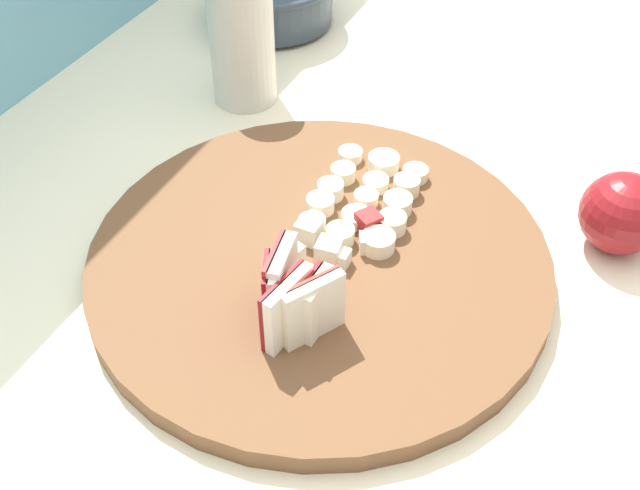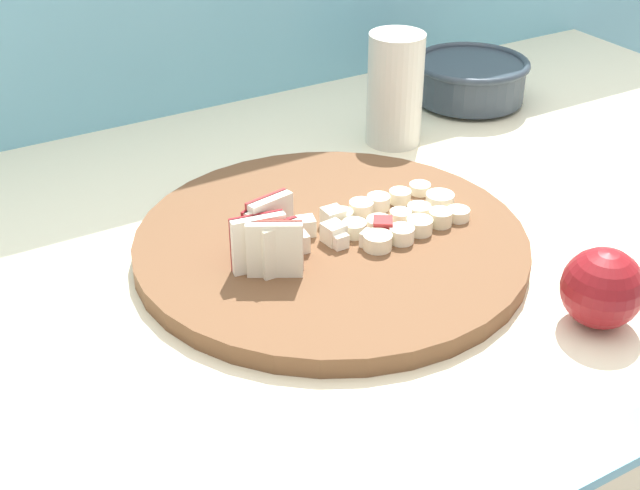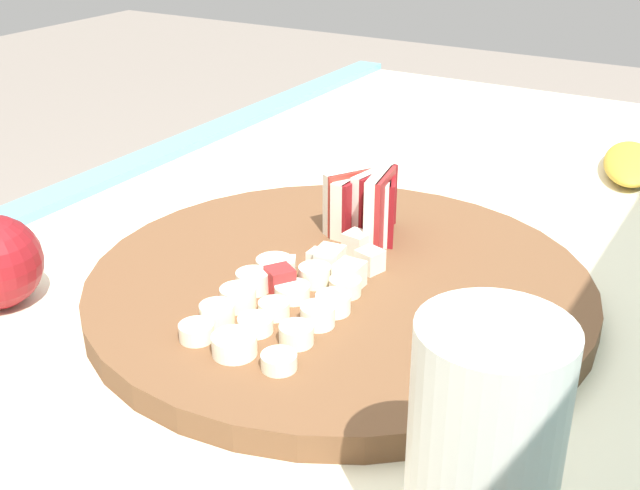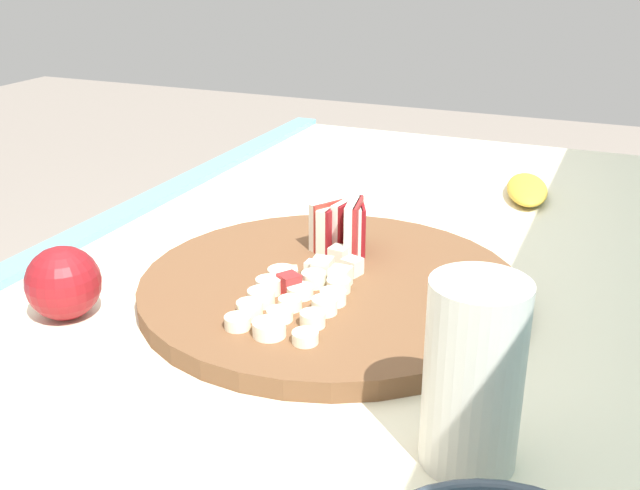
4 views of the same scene
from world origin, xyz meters
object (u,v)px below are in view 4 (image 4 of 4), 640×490
(cutting_board, at_px, (330,288))
(banana_slice_rows, at_px, (290,301))
(apple_dice_pile, at_px, (324,270))
(whole_apple, at_px, (63,283))
(small_jar, at_px, (473,375))
(banana_peel, at_px, (527,189))
(apple_wedge_fan, at_px, (344,227))

(cutting_board, xyz_separation_m, banana_slice_rows, (0.08, -0.01, 0.02))
(banana_slice_rows, bearing_deg, cutting_board, 171.55)
(apple_dice_pile, relative_size, whole_apple, 1.50)
(banana_slice_rows, bearing_deg, small_jar, 56.78)
(banana_peel, bearing_deg, small_jar, 5.07)
(apple_wedge_fan, height_order, banana_peel, apple_wedge_fan)
(cutting_board, height_order, apple_dice_pile, apple_dice_pile)
(banana_slice_rows, xyz_separation_m, small_jar, (0.13, 0.20, 0.04))
(banana_peel, height_order, whole_apple, whole_apple)
(banana_slice_rows, distance_m, whole_apple, 0.22)
(cutting_board, xyz_separation_m, banana_peel, (-0.41, 0.14, 0.00))
(apple_wedge_fan, height_order, banana_slice_rows, apple_wedge_fan)
(banana_slice_rows, distance_m, banana_peel, 0.51)
(banana_slice_rows, height_order, whole_apple, whole_apple)
(cutting_board, xyz_separation_m, whole_apple, (0.14, -0.22, 0.03))
(apple_wedge_fan, relative_size, apple_dice_pile, 0.65)
(apple_dice_pile, height_order, small_jar, small_jar)
(small_jar, bearing_deg, whole_apple, -98.83)
(banana_slice_rows, height_order, small_jar, small_jar)
(cutting_board, relative_size, apple_dice_pile, 3.60)
(small_jar, bearing_deg, banana_slice_rows, -123.22)
(apple_dice_pile, xyz_separation_m, whole_apple, (0.14, -0.21, 0.01))
(apple_wedge_fan, xyz_separation_m, whole_apple, (0.22, -0.21, -0.01))
(apple_dice_pile, distance_m, banana_peel, 0.44)
(apple_dice_pile, bearing_deg, small_jar, 43.73)
(cutting_board, bearing_deg, apple_dice_pile, -83.27)
(apple_dice_pile, height_order, whole_apple, whole_apple)
(apple_wedge_fan, xyz_separation_m, small_jar, (0.29, 0.21, 0.02))
(banana_slice_rows, xyz_separation_m, banana_peel, (-0.49, 0.15, -0.01))
(banana_peel, bearing_deg, apple_dice_pile, -19.07)
(apple_dice_pile, distance_m, whole_apple, 0.26)
(banana_peel, bearing_deg, apple_wedge_fan, -24.40)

